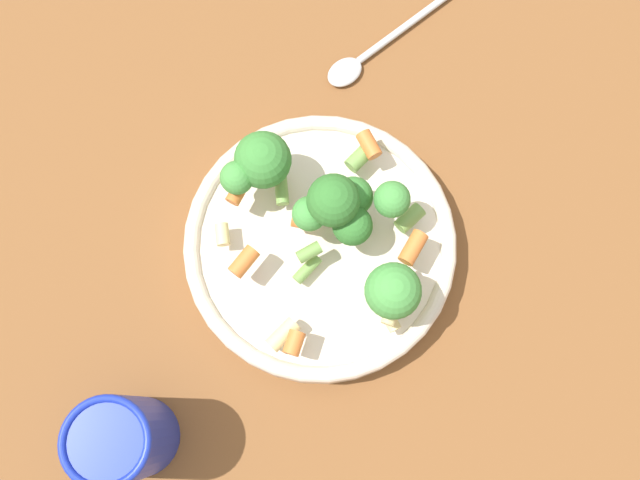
{
  "coord_description": "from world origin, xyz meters",
  "views": [
    {
      "loc": [
        0.02,
        -0.14,
        0.66
      ],
      "look_at": [
        0.0,
        0.0,
        0.05
      ],
      "focal_mm": 42.0,
      "sensor_mm": 36.0,
      "label": 1
    }
  ],
  "objects": [
    {
      "name": "ground_plane",
      "position": [
        0.0,
        0.0,
        0.0
      ],
      "size": [
        3.0,
        3.0,
        0.0
      ],
      "primitive_type": "plane",
      "color": "brown"
    },
    {
      "name": "spoon",
      "position": [
        0.03,
        0.2,
        0.01
      ],
      "size": [
        0.14,
        0.14,
        0.01
      ],
      "rotation": [
        0.0,
        0.0,
        10.23
      ],
      "color": "silver",
      "rests_on": "ground_plane"
    },
    {
      "name": "cup",
      "position": [
        -0.13,
        -0.18,
        0.06
      ],
      "size": [
        0.07,
        0.07,
        0.11
      ],
      "color": "#192DAD",
      "rests_on": "ground_plane"
    },
    {
      "name": "pasta_salad",
      "position": [
        0.01,
        0.01,
        0.08
      ],
      "size": [
        0.18,
        0.2,
        0.07
      ],
      "color": "#8CB766",
      "rests_on": "bowl"
    },
    {
      "name": "bowl",
      "position": [
        0.0,
        0.0,
        0.02
      ],
      "size": [
        0.24,
        0.24,
        0.04
      ],
      "color": "beige",
      "rests_on": "ground_plane"
    }
  ]
}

